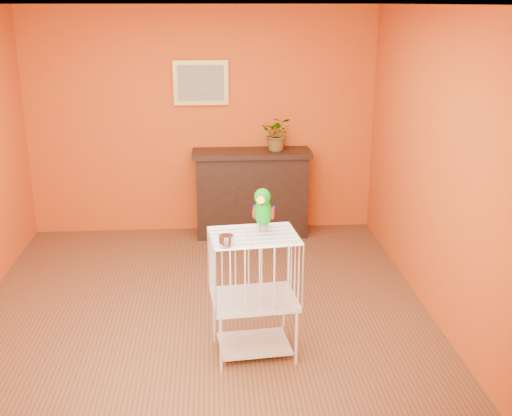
{
  "coord_description": "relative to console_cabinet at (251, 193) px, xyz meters",
  "views": [
    {
      "loc": [
        0.11,
        -5.11,
        2.62
      ],
      "look_at": [
        0.42,
        -0.67,
        1.18
      ],
      "focal_mm": 45.0,
      "sensor_mm": 36.0,
      "label": 1
    }
  ],
  "objects": [
    {
      "name": "potted_plant",
      "position": [
        0.3,
        0.06,
        0.65
      ],
      "size": [
        0.42,
        0.45,
        0.3
      ],
      "primitive_type": "imported",
      "rotation": [
        0.0,
        0.0,
        -0.2
      ],
      "color": "#26722D",
      "rests_on": "console_cabinet"
    },
    {
      "name": "room_shell",
      "position": [
        -0.56,
        -2.01,
        1.08
      ],
      "size": [
        4.5,
        4.5,
        4.5
      ],
      "color": "#CA3F13",
      "rests_on": "ground"
    },
    {
      "name": "framed_picture",
      "position": [
        -0.56,
        0.2,
        1.25
      ],
      "size": [
        0.62,
        0.04,
        0.5
      ],
      "color": "#AB8F3D",
      "rests_on": "room_shell"
    },
    {
      "name": "console_cabinet",
      "position": [
        0.0,
        0.0,
        0.0
      ],
      "size": [
        1.35,
        0.49,
        1.0
      ],
      "color": "black",
      "rests_on": "ground"
    },
    {
      "name": "parrot",
      "position": [
        -0.08,
        -2.63,
        0.65
      ],
      "size": [
        0.18,
        0.31,
        0.35
      ],
      "rotation": [
        0.0,
        0.0,
        -0.23
      ],
      "color": "#59544C",
      "rests_on": "birdcage"
    },
    {
      "name": "feed_cup",
      "position": [
        -0.36,
        -2.91,
        0.52
      ],
      "size": [
        0.1,
        0.1,
        0.07
      ],
      "primitive_type": "cylinder",
      "color": "silver",
      "rests_on": "birdcage"
    },
    {
      "name": "ground",
      "position": [
        -0.56,
        -2.01,
        -0.5
      ],
      "size": [
        4.5,
        4.5,
        0.0
      ],
      "primitive_type": "plane",
      "color": "brown",
      "rests_on": "ground"
    },
    {
      "name": "birdcage",
      "position": [
        -0.15,
        -2.7,
        0.01
      ],
      "size": [
        0.68,
        0.55,
        0.98
      ],
      "rotation": [
        0.0,
        0.0,
        0.11
      ],
      "color": "silver",
      "rests_on": "ground"
    }
  ]
}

